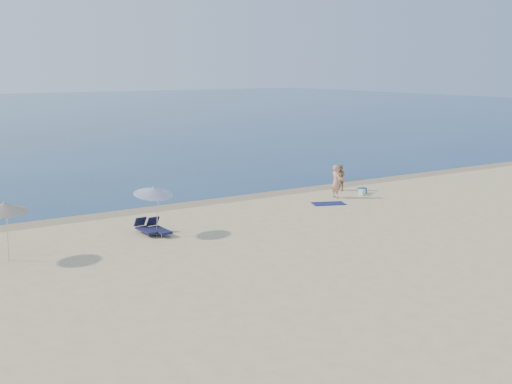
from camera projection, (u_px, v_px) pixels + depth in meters
wet_sand_strip at (246, 197)px, 36.09m from camera, size 240.00×1.60×0.00m
person_left at (336, 181)px, 35.73m from camera, size 0.47×0.69×1.85m
person_right at (340, 178)px, 37.83m from camera, size 0.65×0.80×1.55m
beach_towel at (329, 204)px, 34.27m from camera, size 1.96×1.54×0.03m
white_bag at (362, 192)px, 36.64m from camera, size 0.44×0.40×0.31m
blue_cooler at (362, 190)px, 37.15m from camera, size 0.56×0.49×0.34m
umbrella_near at (154, 191)px, 27.62m from camera, size 1.84×1.87×2.27m
umbrella_far at (4, 207)px, 23.88m from camera, size 1.79×1.81×2.35m
lounger_left at (146, 229)px, 27.99m from camera, size 0.53×1.53×0.67m
lounger_right at (159, 229)px, 27.97m from camera, size 0.55×1.58×0.69m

